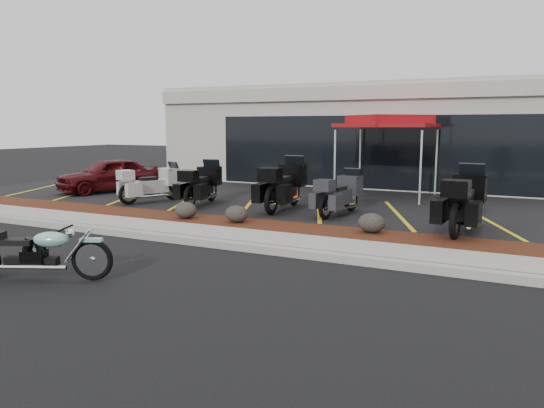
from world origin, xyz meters
The scene contains 18 objects.
ground centered at (0.00, 0.00, 0.00)m, with size 90.00×90.00×0.00m, color black.
curb centered at (0.00, 0.90, 0.07)m, with size 24.00×0.25×0.15m, color gray.
sidewalk centered at (0.00, 1.60, 0.07)m, with size 24.00×1.20×0.15m, color gray.
mulch_bed centered at (0.00, 2.80, 0.08)m, with size 24.00×1.20×0.16m, color #34100C.
upper_lot centered at (0.00, 8.20, 0.07)m, with size 26.00×9.60×0.15m, color black.
dealership_building centered at (0.00, 14.47, 2.01)m, with size 18.00×8.16×4.00m.
boulder_left centered at (-2.38, 2.65, 0.37)m, with size 0.58×0.48×0.41m, color black.
boulder_mid centered at (-0.97, 2.74, 0.36)m, with size 0.57×0.48×0.40m, color black.
boulder_right centered at (2.24, 2.98, 0.37)m, with size 0.59×0.49×0.42m, color black.
hero_cruiser centered at (-0.85, -1.98, 0.44)m, with size 2.51×0.64×0.89m, color #7BBFB0, non-canonical shape.
touring_white centered at (-4.69, 5.22, 0.75)m, with size 2.06×0.79×1.20m, color beige, non-canonical shape.
touring_black_front centered at (-3.48, 5.52, 0.79)m, with size 2.21×0.85×1.29m, color black, non-canonical shape.
touring_black_mid centered at (-0.89, 5.89, 0.88)m, with size 2.50×0.95×1.45m, color black, non-canonical shape.
touring_grey centered at (0.95, 5.56, 0.74)m, with size 2.02×0.77×1.17m, color #2F2F34, non-canonical shape.
touring_black_rear centered at (4.02, 4.89, 0.87)m, with size 2.48×0.95×1.44m, color black, non-canonical shape.
parked_car centered at (-8.02, 5.94, 0.74)m, with size 1.39×3.46×1.18m, color #41090C.
traffic_cone centered at (-0.40, 7.61, 0.36)m, with size 0.31×0.31×0.42m, color #E13C07.
popup_canopy centered at (1.02, 8.95, 2.53)m, with size 3.02×3.02×2.62m.
Camera 1 is at (5.32, -7.99, 2.44)m, focal length 35.00 mm.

